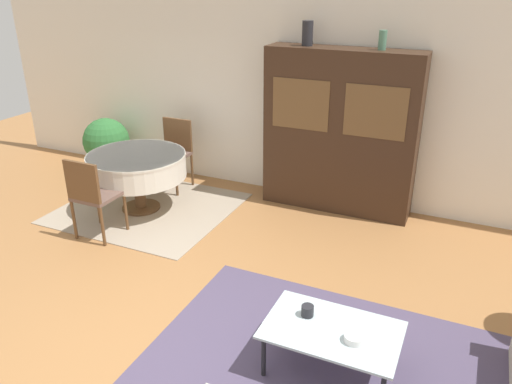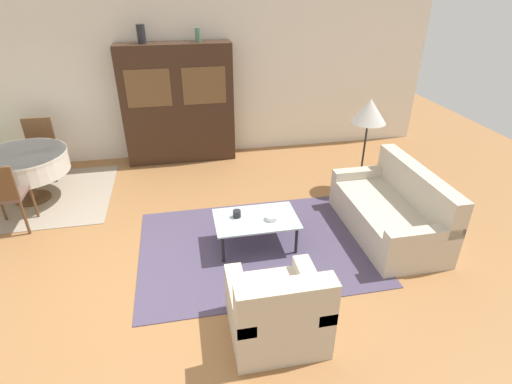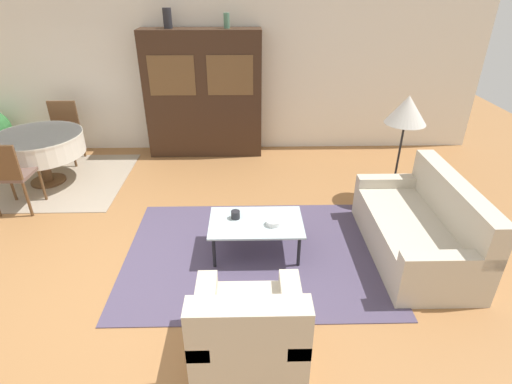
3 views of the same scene
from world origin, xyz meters
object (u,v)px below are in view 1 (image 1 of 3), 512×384
(dining_table, at_px, (137,166))
(cup, at_px, (307,311))
(bowl, at_px, (354,338))
(potted_plant, at_px, (106,142))
(vase_short, at_px, (383,40))
(dining_chair_far, at_px, (174,149))
(coffee_table, at_px, (332,333))
(dining_chair_near, at_px, (92,193))
(display_cabinet, at_px, (340,132))
(vase_tall, at_px, (308,33))

(dining_table, bearing_deg, cup, -30.90)
(bowl, distance_m, potted_plant, 5.17)
(vase_short, bearing_deg, potted_plant, -176.62)
(dining_chair_far, height_order, potted_plant, dining_chair_far)
(vase_short, bearing_deg, coffee_table, -82.49)
(dining_chair_near, height_order, dining_chair_far, same)
(display_cabinet, height_order, vase_short, vase_short)
(dining_table, distance_m, vase_short, 3.24)
(coffee_table, xyz_separation_m, dining_table, (-3.03, 1.76, 0.23))
(display_cabinet, relative_size, dining_chair_near, 2.11)
(coffee_table, bearing_deg, display_cabinet, 105.35)
(dining_table, height_order, bowl, dining_table)
(cup, height_order, vase_short, vase_short)
(dining_table, bearing_deg, display_cabinet, 26.13)
(coffee_table, bearing_deg, bowl, -19.39)
(display_cabinet, xyz_separation_m, dining_table, (-2.24, -1.10, -0.41))
(dining_chair_near, distance_m, cup, 2.94)
(dining_table, distance_m, potted_plant, 1.50)
(coffee_table, relative_size, bowl, 6.65)
(dining_chair_near, bearing_deg, dining_chair_far, 90.00)
(vase_tall, bearing_deg, dining_table, -148.25)
(dining_chair_far, relative_size, vase_tall, 3.35)
(coffee_table, bearing_deg, vase_short, 97.51)
(dining_chair_far, bearing_deg, dining_table, 90.00)
(dining_chair_near, height_order, cup, dining_chair_near)
(dining_chair_near, xyz_separation_m, potted_plant, (-1.22, 1.70, -0.08))
(display_cabinet, distance_m, vase_short, 1.18)
(coffee_table, distance_m, dining_chair_far, 3.98)
(dining_table, xyz_separation_m, vase_tall, (1.78, 1.10, 1.55))
(dining_chair_far, xyz_separation_m, vase_tall, (1.78, 0.28, 1.58))
(dining_table, height_order, vase_tall, vase_tall)
(display_cabinet, distance_m, bowl, 3.13)
(vase_short, height_order, potted_plant, vase_short)
(display_cabinet, relative_size, vase_short, 9.37)
(dining_chair_far, xyz_separation_m, bowl, (3.20, -2.64, -0.14))
(coffee_table, bearing_deg, dining_chair_far, 139.55)
(dining_table, relative_size, dining_chair_near, 1.28)
(display_cabinet, relative_size, vase_tall, 7.07)
(display_cabinet, bearing_deg, potted_plant, -176.24)
(coffee_table, distance_m, potted_plant, 4.99)
(cup, bearing_deg, dining_table, 149.10)
(display_cabinet, distance_m, potted_plant, 3.50)
(dining_table, height_order, dining_chair_far, dining_chair_far)
(dining_chair_far, bearing_deg, potted_plant, -2.28)
(potted_plant, bearing_deg, bowl, -31.32)
(cup, distance_m, vase_short, 3.25)
(cup, xyz_separation_m, potted_plant, (-4.02, 2.55, 0.04))
(vase_short, xyz_separation_m, potted_plant, (-3.87, -0.23, -1.62))
(dining_table, bearing_deg, dining_chair_near, -90.00)
(display_cabinet, xyz_separation_m, vase_tall, (-0.46, 0.00, 1.14))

